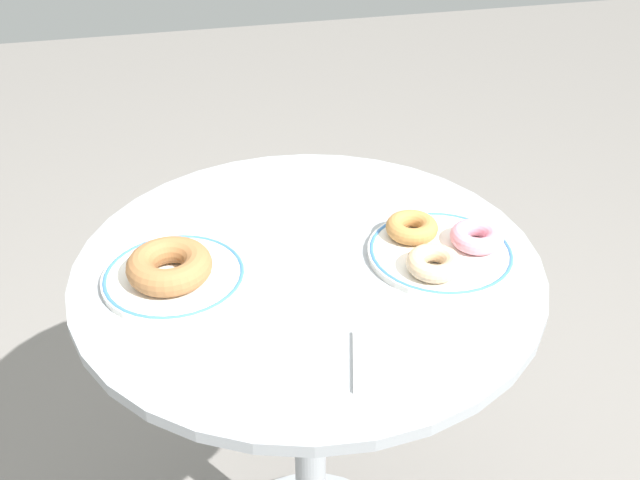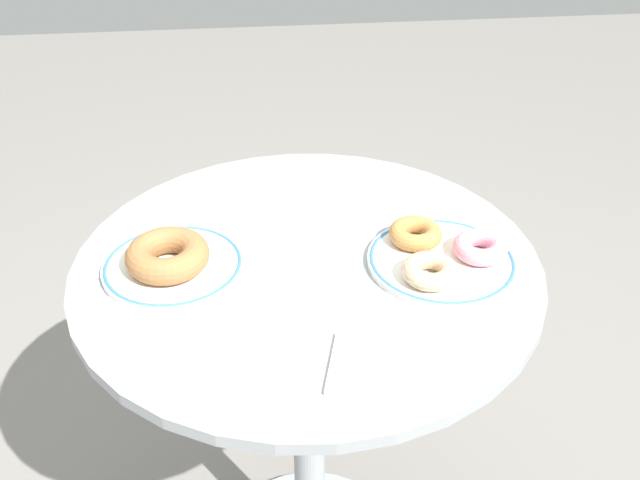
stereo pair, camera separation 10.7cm
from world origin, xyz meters
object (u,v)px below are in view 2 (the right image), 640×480
donut_cinnamon (168,255)px  cafe_table (309,388)px  plate_left (173,267)px  paper_napkin (387,369)px  donut_pink_frosted (480,247)px  donut_glazed (430,271)px  plate_right (441,261)px  donut_old_fashioned (415,233)px

donut_cinnamon → cafe_table: bearing=2.6°
plate_left → paper_napkin: (0.27, -0.24, -0.00)m
donut_pink_frosted → donut_glazed: same height
donut_cinnamon → donut_pink_frosted: size_ratio=1.50×
donut_cinnamon → donut_glazed: (0.36, -0.07, -0.01)m
plate_right → donut_cinnamon: (-0.39, 0.02, 0.03)m
donut_pink_frosted → paper_napkin: size_ratio=0.57×
plate_right → donut_glazed: bearing=-122.0°
cafe_table → paper_napkin: bearing=-72.7°
donut_cinnamon → donut_pink_frosted: bearing=-2.6°
donut_old_fashioned → paper_napkin: 0.27m
plate_left → paper_napkin: size_ratio=1.47×
donut_cinnamon → paper_napkin: bearing=-40.1°
paper_napkin → plate_left: bearing=138.6°
plate_left → paper_napkin: bearing=-41.4°
cafe_table → donut_old_fashioned: size_ratio=9.50×
cafe_table → plate_left: size_ratio=3.70×
cafe_table → donut_glazed: 0.34m
plate_right → donut_cinnamon: 0.39m
donut_old_fashioned → cafe_table: bearing=-174.1°
plate_right → donut_old_fashioned: size_ratio=2.73×
plate_left → donut_cinnamon: donut_cinnamon is taller
donut_old_fashioned → donut_glazed: (-0.00, -0.10, 0.00)m
donut_glazed → cafe_table: bearing=154.7°
donut_pink_frosted → donut_glazed: bearing=-150.3°
cafe_table → donut_pink_frosted: size_ratio=9.50×
plate_right → donut_old_fashioned: bearing=121.7°
plate_right → donut_cinnamon: donut_cinnamon is taller
cafe_table → plate_left: plate_left is taller
cafe_table → donut_cinnamon: size_ratio=6.32×
donut_cinnamon → plate_left: bearing=54.0°
plate_left → donut_cinnamon: size_ratio=1.71×
plate_left → donut_glazed: size_ratio=2.56×
donut_old_fashioned → paper_napkin: size_ratio=0.57×
cafe_table → donut_pink_frosted: bearing=-6.6°
donut_cinnamon → donut_old_fashioned: size_ratio=1.50×
donut_cinnamon → plate_right: bearing=-3.1°
donut_cinnamon → donut_old_fashioned: 0.36m
plate_left → donut_cinnamon: bearing=-126.0°
plate_right → donut_old_fashioned: 0.06m
donut_pink_frosted → donut_old_fashioned: 0.10m
cafe_table → donut_glazed: donut_glazed is taller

